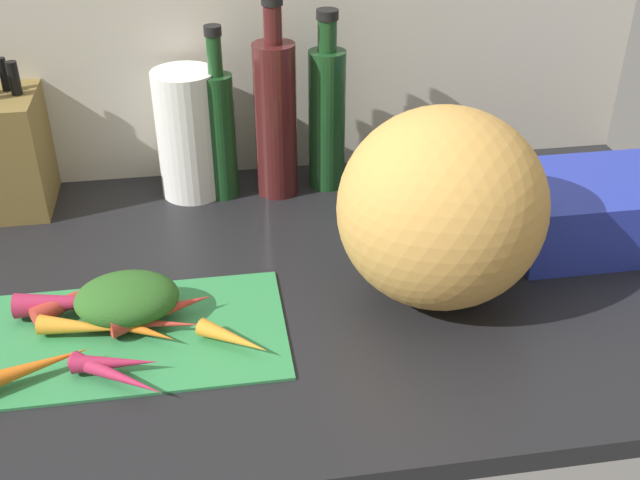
{
  "coord_description": "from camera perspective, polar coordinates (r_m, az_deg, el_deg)",
  "views": [
    {
      "loc": [
        4.16,
        -97.2,
        66.36
      ],
      "look_at": [
        18.46,
        -7.75,
        10.62
      ],
      "focal_mm": 43.49,
      "sensor_mm": 36.0,
      "label": 1
    }
  ],
  "objects": [
    {
      "name": "carrot_4",
      "position": [
        1.0,
        -14.72,
        -9.66
      ],
      "size": [
        12.55,
        9.91,
        2.37
      ],
      "primitive_type": "cone",
      "rotation": [
        0.0,
        1.57,
        -0.62
      ],
      "color": "#B2264C",
      "rests_on": "cutting_board"
    },
    {
      "name": "cutting_board",
      "position": [
        1.09,
        -13.87,
        -6.78
      ],
      "size": [
        42.41,
        24.3,
        0.8
      ],
      "primitive_type": "cube",
      "color": "#338C4C",
      "rests_on": "ground_plane"
    },
    {
      "name": "carrot_5",
      "position": [
        1.15,
        -16.73,
        -3.72
      ],
      "size": [
        14.92,
        12.4,
        3.0
      ],
      "primitive_type": "cone",
      "rotation": [
        0.0,
        1.57,
        0.65
      ],
      "color": "red",
      "rests_on": "cutting_board"
    },
    {
      "name": "carrot_3",
      "position": [
        1.03,
        -6.4,
        -7.21
      ],
      "size": [
        9.76,
        8.34,
        2.46
      ],
      "primitive_type": "cone",
      "rotation": [
        0.0,
        1.57,
        -0.66
      ],
      "color": "orange",
      "rests_on": "cutting_board"
    },
    {
      "name": "wall_back",
      "position": [
        1.41,
        -10.9,
        16.07
      ],
      "size": [
        170.0,
        3.0,
        60.0
      ],
      "primitive_type": "cube",
      "color": "beige",
      "rests_on": "ground_plane"
    },
    {
      "name": "carrot_0",
      "position": [
        1.09,
        -16.91,
        -6.15
      ],
      "size": [
        12.86,
        5.68,
        2.76
      ],
      "primitive_type": "cone",
      "rotation": [
        0.0,
        1.57,
        -0.24
      ],
      "color": "orange",
      "rests_on": "cutting_board"
    },
    {
      "name": "knife_block",
      "position": [
        1.43,
        -21.74,
        6.22
      ],
      "size": [
        11.27,
        16.9,
        25.73
      ],
      "color": "olive",
      "rests_on": "ground_plane"
    },
    {
      "name": "carrot_9",
      "position": [
        1.08,
        -12.69,
        -6.01
      ],
      "size": [
        15.86,
        5.19,
        2.18
      ],
      "primitive_type": "cone",
      "rotation": [
        0.0,
        1.57,
        -0.2
      ],
      "color": "red",
      "rests_on": "cutting_board"
    },
    {
      "name": "ground_plane",
      "position": [
        1.19,
        -9.46,
        -3.79
      ],
      "size": [
        170.0,
        80.0,
        3.0
      ],
      "primitive_type": "cube",
      "color": "black"
    },
    {
      "name": "dish_rack",
      "position": [
        1.32,
        19.55,
        2.09
      ],
      "size": [
        28.73,
        19.68,
        10.93
      ],
      "primitive_type": "cube",
      "color": "#2838AD",
      "rests_on": "ground_plane"
    },
    {
      "name": "carrot_2",
      "position": [
        1.04,
        -21.0,
        -8.94
      ],
      "size": [
        16.67,
        8.94,
        3.01
      ],
      "primitive_type": "cone",
      "rotation": [
        0.0,
        1.57,
        0.38
      ],
      "color": "orange",
      "rests_on": "cutting_board"
    },
    {
      "name": "carrot_8",
      "position": [
        1.13,
        -17.31,
        -4.4
      ],
      "size": [
        17.59,
        4.6,
        3.57
      ],
      "primitive_type": "cone",
      "rotation": [
        0.0,
        1.57,
        -0.06
      ],
      "color": "#B2264C",
      "rests_on": "cutting_board"
    },
    {
      "name": "carrot_greens_pile",
      "position": [
        1.1,
        -14.02,
        -4.19
      ],
      "size": [
        14.26,
        10.97,
        6.03
      ],
      "primitive_type": "ellipsoid",
      "color": "#2D6023",
      "rests_on": "cutting_board"
    },
    {
      "name": "carrot_1",
      "position": [
        1.02,
        -14.8,
        -8.74
      ],
      "size": [
        11.06,
        3.78,
        2.53
      ],
      "primitive_type": "cone",
      "rotation": [
        0.0,
        1.57,
        -0.12
      ],
      "color": "#B2264C",
      "rests_on": "cutting_board"
    },
    {
      "name": "bottle_2",
      "position": [
        1.38,
        0.51,
        9.2
      ],
      "size": [
        6.53,
        6.53,
        32.14
      ],
      "color": "#19421E",
      "rests_on": "ground_plane"
    },
    {
      "name": "winter_squash",
      "position": [
        1.08,
        8.94,
        2.32
      ],
      "size": [
        29.12,
        27.97,
        28.41
      ],
      "primitive_type": "ellipsoid",
      "color": "gold",
      "rests_on": "ground_plane"
    },
    {
      "name": "bottle_1",
      "position": [
        1.35,
        -3.28,
        9.08
      ],
      "size": [
        7.31,
        7.31,
        35.23
      ],
      "color": "#471919",
      "rests_on": "ground_plane"
    },
    {
      "name": "bottle_0",
      "position": [
        1.36,
        -7.38,
        7.97
      ],
      "size": [
        5.41,
        5.41,
        30.66
      ],
      "color": "#19421E",
      "rests_on": "ground_plane"
    },
    {
      "name": "carrot_6",
      "position": [
        1.07,
        -13.12,
        -6.42
      ],
      "size": [
        10.37,
        7.78,
        2.35
      ],
      "primitive_type": "cone",
      "rotation": [
        0.0,
        1.57,
        -0.57
      ],
      "color": "orange",
      "rests_on": "cutting_board"
    },
    {
      "name": "paper_towel_roll",
      "position": [
        1.38,
        -9.65,
        7.69
      ],
      "size": [
        11.05,
        11.05,
        22.74
      ],
      "primitive_type": "cylinder",
      "color": "white",
      "rests_on": "ground_plane"
    },
    {
      "name": "carrot_7",
      "position": [
        1.09,
        -11.55,
        -5.11
      ],
      "size": [
        14.89,
        8.14,
        3.5
      ],
      "primitive_type": "cone",
      "rotation": [
        0.0,
        1.57,
        0.34
      ],
      "color": "red",
      "rests_on": "cutting_board"
    }
  ]
}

